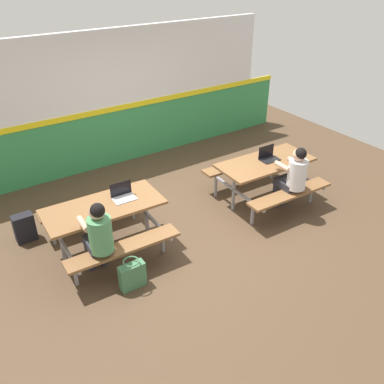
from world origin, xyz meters
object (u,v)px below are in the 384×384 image
Objects in this scene: laptop_dark at (268,157)px; backpack_dark at (24,228)px; picnic_table_left at (104,216)px; picnic_table_right at (265,170)px; student_further at (293,175)px; tote_bag_bright at (132,275)px; student_nearer at (99,234)px; laptop_silver at (123,195)px.

laptop_dark reaches higher than backpack_dark.
picnic_table_right is at bearing -4.64° from picnic_table_left.
student_further is 2.81× the size of tote_bag_bright.
student_further is at bearing -15.24° from picnic_table_left.
picnic_table_right reaches higher than backpack_dark.
student_nearer is 1.00× the size of student_further.
student_further is at bearing 2.71° from tote_bag_bright.
laptop_silver is (0.32, 0.03, 0.21)m from picnic_table_left.
picnic_table_left is 1.38× the size of student_nearer.
picnic_table_left is 2.92m from laptop_dark.
laptop_silver is (0.62, 0.57, 0.08)m from student_nearer.
laptop_silver is 1.63m from backpack_dark.
picnic_table_right is 0.24m from laptop_dark.
tote_bag_bright is at bearing -93.82° from picnic_table_left.
student_nearer is 3.69× the size of laptop_silver.
student_further is 4.21m from backpack_dark.
picnic_table_left is at bearing -175.25° from laptop_silver.
student_further is 3.00m from tote_bag_bright.
student_further is (2.89, -0.79, 0.13)m from picnic_table_left.
backpack_dark is (-3.84, 1.07, -0.57)m from laptop_dark.
backpack_dark is at bearing 163.59° from picnic_table_right.
student_nearer reaches higher than laptop_dark.
tote_bag_bright is (-2.88, -0.70, -0.38)m from picnic_table_right.
backpack_dark is at bearing 136.97° from picnic_table_left.
laptop_silver is 1.00× the size of laptop_dark.
student_further reaches higher than laptop_dark.
picnic_table_right is 2.98m from tote_bag_bright.
picnic_table_right is 3.88× the size of tote_bag_bright.
laptop_dark is (2.90, -0.19, 0.21)m from picnic_table_left.
backpack_dark is at bearing 115.94° from tote_bag_bright.
laptop_dark is at bearing 6.29° from student_nearer.
backpack_dark is at bearing 156.51° from student_further.
student_nearer is 0.85m from laptop_silver.
student_nearer reaches higher than tote_bag_bright.
picnic_table_left is 0.39m from laptop_silver.
picnic_table_left is 1.33m from backpack_dark.
picnic_table_right is 1.38× the size of student_nearer.
laptop_dark is (2.58, -0.22, 0.00)m from laptop_silver.
student_nearer is (-0.30, -0.55, 0.13)m from picnic_table_left.
picnic_table_left reaches higher than backpack_dark.
tote_bag_bright is at bearing -64.06° from backpack_dark.
laptop_dark is (3.20, 0.35, 0.08)m from student_nearer.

